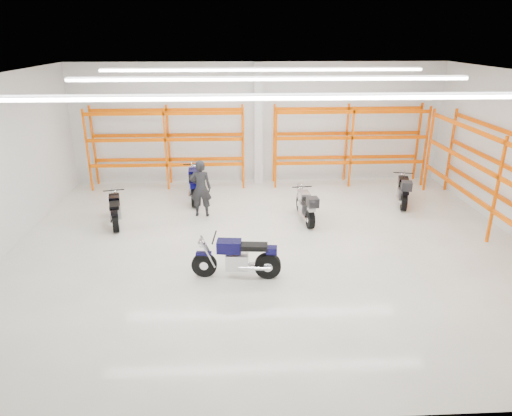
{
  "coord_description": "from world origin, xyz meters",
  "views": [
    {
      "loc": [
        -0.95,
        -11.23,
        5.46
      ],
      "look_at": [
        -0.36,
        0.5,
        0.94
      ],
      "focal_mm": 32.0,
      "sensor_mm": 36.0,
      "label": 1
    }
  ],
  "objects_px": {
    "motorcycle_back_b": "(194,185)",
    "motorcycle_back_d": "(403,191)",
    "standing_man": "(201,188)",
    "motorcycle_main": "(240,259)",
    "structural_column": "(258,125)",
    "motorcycle_back_c": "(306,207)",
    "motorcycle_back_a": "(115,211)"
  },
  "relations": [
    {
      "from": "motorcycle_back_d",
      "to": "standing_man",
      "type": "xyz_separation_m",
      "value": [
        -6.72,
        -0.61,
        0.41
      ]
    },
    {
      "from": "motorcycle_back_a",
      "to": "motorcycle_back_d",
      "type": "bearing_deg",
      "value": 7.33
    },
    {
      "from": "standing_man",
      "to": "motorcycle_back_a",
      "type": "bearing_deg",
      "value": 17.77
    },
    {
      "from": "motorcycle_back_a",
      "to": "structural_column",
      "type": "bearing_deg",
      "value": 41.39
    },
    {
      "from": "motorcycle_back_b",
      "to": "motorcycle_back_d",
      "type": "xyz_separation_m",
      "value": [
        7.06,
        -0.92,
        -0.02
      ]
    },
    {
      "from": "motorcycle_back_b",
      "to": "standing_man",
      "type": "distance_m",
      "value": 1.61
    },
    {
      "from": "structural_column",
      "to": "motorcycle_back_b",
      "type": "bearing_deg",
      "value": -140.79
    },
    {
      "from": "motorcycle_main",
      "to": "structural_column",
      "type": "xyz_separation_m",
      "value": [
        0.84,
        7.44,
        1.76
      ]
    },
    {
      "from": "motorcycle_back_c",
      "to": "motorcycle_back_d",
      "type": "bearing_deg",
      "value": 20.18
    },
    {
      "from": "motorcycle_back_b",
      "to": "motorcycle_back_c",
      "type": "xyz_separation_m",
      "value": [
        3.58,
        -2.2,
        -0.03
      ]
    },
    {
      "from": "motorcycle_main",
      "to": "motorcycle_back_a",
      "type": "xyz_separation_m",
      "value": [
        -3.72,
        3.42,
        -0.05
      ]
    },
    {
      "from": "motorcycle_back_c",
      "to": "structural_column",
      "type": "height_order",
      "value": "structural_column"
    },
    {
      "from": "motorcycle_back_d",
      "to": "structural_column",
      "type": "relative_size",
      "value": 0.45
    },
    {
      "from": "motorcycle_main",
      "to": "standing_man",
      "type": "xyz_separation_m",
      "value": [
        -1.16,
        4.01,
        0.42
      ]
    },
    {
      "from": "motorcycle_back_c",
      "to": "motorcycle_back_d",
      "type": "xyz_separation_m",
      "value": [
        3.48,
        1.28,
        0.01
      ]
    },
    {
      "from": "standing_man",
      "to": "structural_column",
      "type": "xyz_separation_m",
      "value": [
        2.0,
        3.43,
        1.34
      ]
    },
    {
      "from": "motorcycle_main",
      "to": "structural_column",
      "type": "relative_size",
      "value": 0.47
    },
    {
      "from": "motorcycle_main",
      "to": "motorcycle_back_c",
      "type": "bearing_deg",
      "value": 57.98
    },
    {
      "from": "motorcycle_back_a",
      "to": "motorcycle_back_c",
      "type": "relative_size",
      "value": 0.94
    },
    {
      "from": "motorcycle_back_c",
      "to": "motorcycle_back_d",
      "type": "relative_size",
      "value": 0.99
    },
    {
      "from": "motorcycle_back_c",
      "to": "motorcycle_back_b",
      "type": "bearing_deg",
      "value": 148.46
    },
    {
      "from": "motorcycle_back_d",
      "to": "standing_man",
      "type": "relative_size",
      "value": 1.11
    },
    {
      "from": "motorcycle_main",
      "to": "motorcycle_back_a",
      "type": "bearing_deg",
      "value": 137.41
    },
    {
      "from": "motorcycle_back_a",
      "to": "motorcycle_back_b",
      "type": "xyz_separation_m",
      "value": [
        2.23,
        2.12,
        0.09
      ]
    },
    {
      "from": "standing_man",
      "to": "structural_column",
      "type": "relative_size",
      "value": 0.41
    },
    {
      "from": "motorcycle_back_b",
      "to": "structural_column",
      "type": "xyz_separation_m",
      "value": [
        2.34,
        1.91,
        1.73
      ]
    },
    {
      "from": "motorcycle_back_a",
      "to": "structural_column",
      "type": "xyz_separation_m",
      "value": [
        4.56,
        4.02,
        1.81
      ]
    },
    {
      "from": "motorcycle_back_a",
      "to": "structural_column",
      "type": "relative_size",
      "value": 0.42
    },
    {
      "from": "motorcycle_back_a",
      "to": "motorcycle_back_d",
      "type": "height_order",
      "value": "motorcycle_back_d"
    },
    {
      "from": "motorcycle_back_b",
      "to": "motorcycle_back_d",
      "type": "distance_m",
      "value": 7.12
    },
    {
      "from": "motorcycle_back_b",
      "to": "structural_column",
      "type": "bearing_deg",
      "value": 39.21
    },
    {
      "from": "motorcycle_back_b",
      "to": "standing_man",
      "type": "height_order",
      "value": "standing_man"
    }
  ]
}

